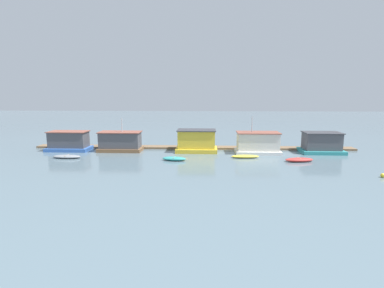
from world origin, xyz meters
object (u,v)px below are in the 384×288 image
(dinghy_red, at_px, (299,160))
(houseboat_brown, at_px, (120,142))
(dinghy_grey, at_px, (67,156))
(dinghy_yellow, at_px, (245,156))
(dinghy_teal, at_px, (174,159))
(houseboat_blue, at_px, (69,141))
(houseboat_teal, at_px, (321,143))
(buoy_yellow, at_px, (383,175))
(houseboat_white, at_px, (258,143))
(houseboat_yellow, at_px, (197,141))

(dinghy_red, bearing_deg, houseboat_brown, 166.78)
(dinghy_grey, distance_m, dinghy_yellow, 24.60)
(houseboat_brown, height_order, dinghy_teal, houseboat_brown)
(houseboat_blue, xyz_separation_m, dinghy_yellow, (26.75, -4.16, -1.20))
(houseboat_teal, height_order, dinghy_teal, houseboat_teal)
(houseboat_brown, relative_size, houseboat_teal, 1.07)
(houseboat_blue, xyz_separation_m, buoy_yellow, (40.20, -13.20, -1.18))
(dinghy_teal, bearing_deg, houseboat_blue, 160.00)
(houseboat_white, height_order, houseboat_teal, houseboat_white)
(dinghy_grey, bearing_deg, dinghy_yellow, 3.12)
(dinghy_teal, bearing_deg, dinghy_red, 0.26)
(houseboat_white, relative_size, buoy_yellow, 14.32)
(houseboat_blue, relative_size, houseboat_white, 0.99)
(dinghy_teal, bearing_deg, houseboat_brown, 146.02)
(dinghy_grey, height_order, buoy_yellow, buoy_yellow)
(dinghy_grey, relative_size, dinghy_yellow, 1.00)
(dinghy_grey, bearing_deg, houseboat_white, 10.10)
(dinghy_yellow, distance_m, dinghy_red, 7.08)
(houseboat_blue, relative_size, dinghy_grey, 1.66)
(houseboat_yellow, xyz_separation_m, houseboat_teal, (18.72, -0.04, -0.16))
(houseboat_brown, xyz_separation_m, houseboat_yellow, (11.71, 0.22, 0.14))
(dinghy_grey, distance_m, dinghy_teal, 14.96)
(houseboat_teal, height_order, buoy_yellow, houseboat_teal)
(dinghy_teal, height_order, dinghy_red, dinghy_red)
(houseboat_blue, xyz_separation_m, houseboat_brown, (8.18, -0.20, 0.05))
(houseboat_blue, distance_m, dinghy_yellow, 27.10)
(houseboat_blue, height_order, houseboat_teal, houseboat_teal)
(houseboat_teal, distance_m, dinghy_yellow, 12.62)
(dinghy_grey, bearing_deg, dinghy_red, -1.20)
(dinghy_yellow, height_order, dinghy_red, dinghy_red)
(houseboat_blue, relative_size, houseboat_brown, 0.99)
(houseboat_white, xyz_separation_m, dinghy_yellow, (-2.27, -3.44, -1.31))
(houseboat_white, distance_m, dinghy_red, 7.18)
(houseboat_brown, relative_size, houseboat_yellow, 1.06)
(dinghy_yellow, xyz_separation_m, buoy_yellow, (13.45, -9.04, 0.02))
(dinghy_teal, distance_m, buoy_yellow, 24.10)
(houseboat_yellow, bearing_deg, buoy_yellow, -33.06)
(houseboat_brown, xyz_separation_m, dinghy_yellow, (18.57, -3.96, -1.25))
(dinghy_red, bearing_deg, houseboat_yellow, 155.64)
(houseboat_blue, distance_m, buoy_yellow, 42.32)
(houseboat_teal, xyz_separation_m, dinghy_red, (-5.07, -6.14, -1.18))
(dinghy_teal, xyz_separation_m, dinghy_yellow, (9.62, 2.07, -0.05))
(dinghy_red, bearing_deg, dinghy_grey, 178.80)
(houseboat_blue, distance_m, dinghy_teal, 18.26)
(houseboat_yellow, height_order, buoy_yellow, houseboat_yellow)
(houseboat_blue, bearing_deg, buoy_yellow, -18.18)
(houseboat_yellow, relative_size, dinghy_teal, 1.87)
(houseboat_white, xyz_separation_m, buoy_yellow, (11.18, -12.48, -1.29))
(houseboat_brown, xyz_separation_m, buoy_yellow, (32.02, -13.00, -1.23))
(houseboat_blue, bearing_deg, houseboat_white, -1.42)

